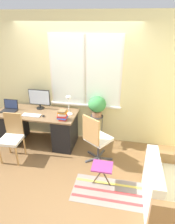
{
  "coord_description": "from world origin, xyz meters",
  "views": [
    {
      "loc": [
        1.03,
        -3.16,
        2.57
      ],
      "look_at": [
        0.35,
        0.18,
        0.94
      ],
      "focal_mm": 32.0,
      "sensor_mm": 36.0,
      "label": 1
    }
  ],
  "objects_px": {
    "potted_plant": "(97,105)",
    "folding_stool": "(102,168)",
    "keyboard": "(31,115)",
    "book_stack": "(62,115)",
    "desk_chair_wooden": "(12,136)",
    "laptop": "(10,108)",
    "mouse": "(43,116)",
    "desk_lamp": "(69,102)",
    "monitor": "(39,99)",
    "office_chair_swivel": "(96,138)",
    "couch_loveseat": "(170,193)",
    "plant_stand": "(97,119)"
  },
  "relations": [
    {
      "from": "plant_stand",
      "to": "desk_lamp",
      "type": "bearing_deg",
      "value": -160.92
    },
    {
      "from": "keyboard",
      "to": "folding_stool",
      "type": "relative_size",
      "value": 0.96
    },
    {
      "from": "keyboard",
      "to": "book_stack",
      "type": "height_order",
      "value": "book_stack"
    },
    {
      "from": "mouse",
      "to": "desk_lamp",
      "type": "xyz_separation_m",
      "value": [
        0.48,
        0.22,
        0.26
      ]
    },
    {
      "from": "monitor",
      "to": "book_stack",
      "type": "relative_size",
      "value": 2.41
    },
    {
      "from": "monitor",
      "to": "desk_chair_wooden",
      "type": "relative_size",
      "value": 0.52
    },
    {
      "from": "laptop",
      "to": "keyboard",
      "type": "xyz_separation_m",
      "value": [
        0.56,
        -0.13,
        -0.04
      ]
    },
    {
      "from": "couch_loveseat",
      "to": "office_chair_swivel",
      "type": "bearing_deg",
      "value": 54.8
    },
    {
      "from": "book_stack",
      "to": "plant_stand",
      "type": "distance_m",
      "value": 0.8
    },
    {
      "from": "book_stack",
      "to": "desk_chair_wooden",
      "type": "distance_m",
      "value": 1.05
    },
    {
      "from": "book_stack",
      "to": "folding_stool",
      "type": "height_order",
      "value": "book_stack"
    },
    {
      "from": "mouse",
      "to": "plant_stand",
      "type": "height_order",
      "value": "mouse"
    },
    {
      "from": "monitor",
      "to": "office_chair_swivel",
      "type": "height_order",
      "value": "monitor"
    },
    {
      "from": "desk_lamp",
      "to": "potted_plant",
      "type": "bearing_deg",
      "value": 19.08
    },
    {
      "from": "book_stack",
      "to": "office_chair_swivel",
      "type": "relative_size",
      "value": 0.2
    },
    {
      "from": "potted_plant",
      "to": "folding_stool",
      "type": "height_order",
      "value": "potted_plant"
    },
    {
      "from": "potted_plant",
      "to": "folding_stool",
      "type": "relative_size",
      "value": 1.1
    },
    {
      "from": "couch_loveseat",
      "to": "potted_plant",
      "type": "distance_m",
      "value": 2.08
    },
    {
      "from": "keyboard",
      "to": "potted_plant",
      "type": "bearing_deg",
      "value": 17.46
    },
    {
      "from": "monitor",
      "to": "office_chair_swivel",
      "type": "bearing_deg",
      "value": -24.1
    },
    {
      "from": "mouse",
      "to": "desk_chair_wooden",
      "type": "xyz_separation_m",
      "value": [
        -0.49,
        -0.43,
        -0.27
      ]
    },
    {
      "from": "folding_stool",
      "to": "laptop",
      "type": "bearing_deg",
      "value": 155.85
    },
    {
      "from": "potted_plant",
      "to": "monitor",
      "type": "bearing_deg",
      "value": -178.7
    },
    {
      "from": "desk_chair_wooden",
      "to": "keyboard",
      "type": "bearing_deg",
      "value": 58.55
    },
    {
      "from": "desk_chair_wooden",
      "to": "couch_loveseat",
      "type": "bearing_deg",
      "value": -16.05
    },
    {
      "from": "office_chair_swivel",
      "to": "potted_plant",
      "type": "height_order",
      "value": "potted_plant"
    },
    {
      "from": "desk_lamp",
      "to": "plant_stand",
      "type": "xyz_separation_m",
      "value": [
        0.56,
        0.19,
        -0.44
      ]
    },
    {
      "from": "keyboard",
      "to": "plant_stand",
      "type": "xyz_separation_m",
      "value": [
        1.29,
        0.41,
        -0.17
      ]
    },
    {
      "from": "desk_chair_wooden",
      "to": "couch_loveseat",
      "type": "relative_size",
      "value": 0.83
    },
    {
      "from": "desk_lamp",
      "to": "office_chair_swivel",
      "type": "relative_size",
      "value": 0.42
    },
    {
      "from": "office_chair_swivel",
      "to": "couch_loveseat",
      "type": "xyz_separation_m",
      "value": [
        1.22,
        -0.86,
        -0.24
      ]
    },
    {
      "from": "office_chair_swivel",
      "to": "book_stack",
      "type": "bearing_deg",
      "value": 18.58
    },
    {
      "from": "desk_lamp",
      "to": "couch_loveseat",
      "type": "bearing_deg",
      "value": -34.92
    },
    {
      "from": "desk_chair_wooden",
      "to": "potted_plant",
      "type": "height_order",
      "value": "potted_plant"
    },
    {
      "from": "office_chair_swivel",
      "to": "potted_plant",
      "type": "distance_m",
      "value": 0.75
    },
    {
      "from": "desk_chair_wooden",
      "to": "mouse",
      "type": "bearing_deg",
      "value": 37.98
    },
    {
      "from": "desk_chair_wooden",
      "to": "laptop",
      "type": "bearing_deg",
      "value": 117.21
    },
    {
      "from": "office_chair_swivel",
      "to": "plant_stand",
      "type": "xyz_separation_m",
      "value": [
        -0.09,
        0.63,
        0.06
      ]
    },
    {
      "from": "office_chair_swivel",
      "to": "keyboard",
      "type": "bearing_deg",
      "value": 24.83
    },
    {
      "from": "monitor",
      "to": "desk_lamp",
      "type": "relative_size",
      "value": 1.16
    },
    {
      "from": "laptop",
      "to": "monitor",
      "type": "height_order",
      "value": "monitor"
    },
    {
      "from": "desk_lamp",
      "to": "couch_loveseat",
      "type": "relative_size",
      "value": 0.37
    },
    {
      "from": "desk_chair_wooden",
      "to": "folding_stool",
      "type": "relative_size",
      "value": 2.29
    },
    {
      "from": "desk_lamp",
      "to": "potted_plant",
      "type": "xyz_separation_m",
      "value": [
        0.56,
        0.19,
        -0.1
      ]
    },
    {
      "from": "book_stack",
      "to": "desk_chair_wooden",
      "type": "xyz_separation_m",
      "value": [
        -0.91,
        -0.4,
        -0.35
      ]
    },
    {
      "from": "desk_lamp",
      "to": "couch_loveseat",
      "type": "xyz_separation_m",
      "value": [
        1.86,
        -1.3,
        -0.74
      ]
    },
    {
      "from": "laptop",
      "to": "mouse",
      "type": "distance_m",
      "value": 0.84
    },
    {
      "from": "keyboard",
      "to": "desk_lamp",
      "type": "relative_size",
      "value": 0.93
    },
    {
      "from": "folding_stool",
      "to": "plant_stand",
      "type": "bearing_deg",
      "value": 103.12
    },
    {
      "from": "monitor",
      "to": "potted_plant",
      "type": "relative_size",
      "value": 1.09
    }
  ]
}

